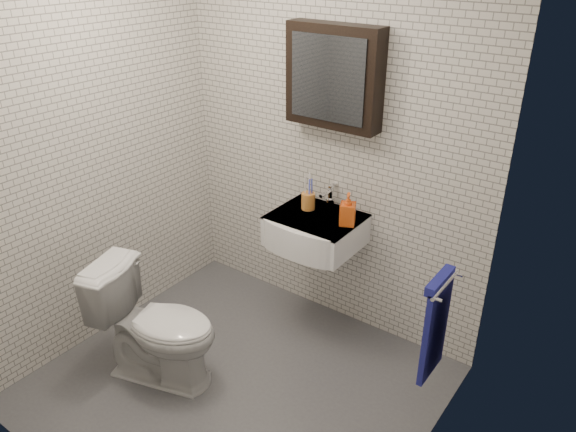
{
  "coord_description": "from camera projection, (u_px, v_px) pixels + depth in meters",
  "views": [
    {
      "loc": [
        1.77,
        -1.9,
        2.44
      ],
      "look_at": [
        0.06,
        0.45,
        0.99
      ],
      "focal_mm": 35.0,
      "sensor_mm": 36.0,
      "label": 1
    }
  ],
  "objects": [
    {
      "name": "washbasin",
      "position": [
        312.0,
        231.0,
        3.56
      ],
      "size": [
        0.55,
        0.5,
        0.2
      ],
      "color": "white",
      "rests_on": "room_shell"
    },
    {
      "name": "soap_bottle",
      "position": [
        348.0,
        209.0,
        3.4
      ],
      "size": [
        0.12,
        0.12,
        0.21
      ],
      "primitive_type": "imported",
      "rotation": [
        0.0,
        0.0,
        0.43
      ],
      "color": "#EF5819",
      "rests_on": "washbasin"
    },
    {
      "name": "toothbrush_cup",
      "position": [
        308.0,
        200.0,
        3.62
      ],
      "size": [
        0.12,
        0.12,
        0.24
      ],
      "rotation": [
        0.0,
        0.0,
        -0.42
      ],
      "color": "#C87D32",
      "rests_on": "washbasin"
    },
    {
      "name": "mirror_cabinet",
      "position": [
        334.0,
        77.0,
        3.28
      ],
      "size": [
        0.6,
        0.15,
        0.6
      ],
      "color": "black",
      "rests_on": "room_shell"
    },
    {
      "name": "room_shell",
      "position": [
        223.0,
        158.0,
        2.74
      ],
      "size": [
        2.22,
        2.02,
        2.51
      ],
      "color": "silver",
      "rests_on": "ground"
    },
    {
      "name": "ground",
      "position": [
        236.0,
        385.0,
        3.39
      ],
      "size": [
        2.2,
        2.0,
        0.01
      ],
      "primitive_type": "cube",
      "color": "#4D4F55",
      "rests_on": "ground"
    },
    {
      "name": "faucet",
      "position": [
        330.0,
        198.0,
        3.63
      ],
      "size": [
        0.06,
        0.2,
        0.15
      ],
      "color": "silver",
      "rests_on": "washbasin"
    },
    {
      "name": "towel_rail",
      "position": [
        436.0,
        322.0,
        2.78
      ],
      "size": [
        0.09,
        0.3,
        0.58
      ],
      "color": "silver",
      "rests_on": "room_shell"
    },
    {
      "name": "toilet",
      "position": [
        157.0,
        325.0,
        3.32
      ],
      "size": [
        0.82,
        0.61,
        0.75
      ],
      "primitive_type": "imported",
      "rotation": [
        0.0,
        0.0,
        1.85
      ],
      "color": "white",
      "rests_on": "ground"
    }
  ]
}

